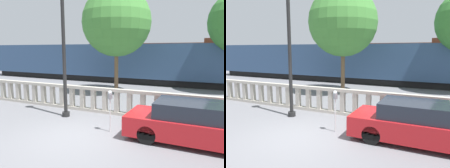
% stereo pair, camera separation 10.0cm
% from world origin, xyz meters
% --- Properties ---
extents(ground_plane, '(160.00, 160.00, 0.00)m').
position_xyz_m(ground_plane, '(0.00, 0.00, 0.00)').
color(ground_plane, slate).
extents(balustrade, '(17.13, 0.24, 1.19)m').
position_xyz_m(balustrade, '(0.00, 2.98, 0.60)').
color(balustrade, '#ADA599').
rests_on(balustrade, ground).
extents(lamppost, '(0.40, 0.40, 6.34)m').
position_xyz_m(lamppost, '(-1.66, 1.84, 3.67)').
color(lamppost, black).
rests_on(lamppost, ground).
extents(parking_meter, '(0.17, 0.17, 1.51)m').
position_xyz_m(parking_meter, '(0.88, 0.97, 1.21)').
color(parking_meter, silver).
rests_on(parking_meter, ground).
extents(parked_car, '(4.24, 1.69, 1.31)m').
position_xyz_m(parked_car, '(3.63, 1.26, 0.61)').
color(parked_car, black).
rests_on(parked_car, ground).
extents(train_near, '(25.44, 3.20, 3.98)m').
position_xyz_m(train_near, '(-4.84, 12.80, 1.78)').
color(train_near, black).
rests_on(train_near, ground).
extents(train_far, '(21.06, 2.92, 4.46)m').
position_xyz_m(train_far, '(-4.28, 28.42, 2.03)').
color(train_far, black).
rests_on(train_far, ground).
extents(tree_left, '(4.51, 4.51, 6.95)m').
position_xyz_m(tree_left, '(-1.71, 7.61, 4.69)').
color(tree_left, brown).
rests_on(tree_left, ground).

